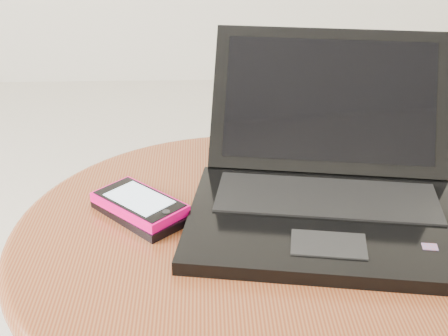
{
  "coord_description": "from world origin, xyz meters",
  "views": [
    {
      "loc": [
        -0.01,
        -0.59,
        0.87
      ],
      "look_at": [
        0.01,
        0.09,
        0.52
      ],
      "focal_mm": 49.91,
      "sensor_mm": 36.0,
      "label": 1
    }
  ],
  "objects": [
    {
      "name": "table",
      "position": [
        0.04,
        0.05,
        0.36
      ],
      "size": [
        0.58,
        0.58,
        0.46
      ],
      "color": "#4C3017",
      "rests_on": "ground"
    },
    {
      "name": "laptop",
      "position": [
        0.14,
        0.09,
        0.5
      ],
      "size": [
        0.38,
        0.39,
        0.19
      ],
      "color": "black",
      "rests_on": "table"
    },
    {
      "name": "phone_black",
      "position": [
        -0.09,
        0.08,
        0.47
      ],
      "size": [
        0.13,
        0.13,
        0.01
      ],
      "color": "black",
      "rests_on": "table"
    },
    {
      "name": "phone_pink",
      "position": [
        -0.09,
        0.08,
        0.48
      ],
      "size": [
        0.13,
        0.13,
        0.01
      ],
      "color": "#FC0371",
      "rests_on": "phone_black"
    }
  ]
}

